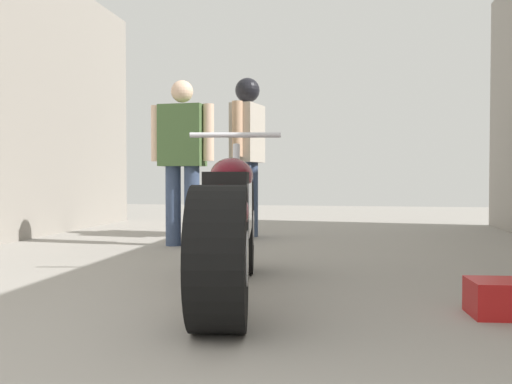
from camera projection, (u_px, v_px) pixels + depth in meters
name	position (u px, v px, depth m)	size (l,w,h in m)	color
ground_plane	(248.00, 267.00, 4.16)	(17.96, 17.96, 0.00)	gray
motorcycle_maroon_cruiser	(229.00, 226.00, 3.11)	(0.69, 2.13, 0.99)	black
mechanic_in_blue	(182.00, 153.00, 5.42)	(0.66, 0.26, 1.63)	#384766
mechanic_with_helmet	(247.00, 142.00, 6.17)	(0.34, 0.71, 1.79)	#384766
red_toolbox	(504.00, 298.00, 2.69)	(0.33, 0.26, 0.18)	#B21919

